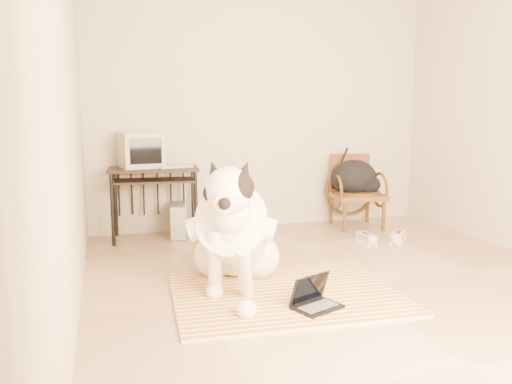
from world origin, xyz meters
name	(u,v)px	position (x,y,z in m)	size (l,w,h in m)	color
floor	(352,286)	(0.00, 0.00, 0.00)	(4.50, 4.50, 0.00)	tan
wall_back	(263,112)	(0.00, 2.25, 1.35)	(4.50, 4.50, 0.00)	#BEB19C
wall_left	(68,109)	(-2.00, 0.00, 1.35)	(4.50, 4.50, 0.00)	#BEB19C
rug	(286,294)	(-0.56, -0.04, 0.01)	(1.72, 1.36, 0.02)	orange
dog	(234,234)	(-0.87, 0.26, 0.41)	(0.78, 1.44, 1.05)	white
laptop	(314,299)	(-0.48, -0.36, 0.07)	(0.38, 0.33, 0.22)	black
computer_desk	(154,178)	(-1.30, 1.95, 0.66)	(0.96, 0.60, 0.77)	black
crt_monitor	(141,150)	(-1.42, 2.01, 0.95)	(0.47, 0.45, 0.37)	tan
desk_keyboard	(175,166)	(-1.08, 1.89, 0.78)	(0.36, 0.13, 0.02)	tan
pc_tower	(178,220)	(-1.06, 1.97, 0.18)	(0.21, 0.41, 0.36)	#515153
rattan_chair	(356,191)	(1.02, 1.87, 0.43)	(0.62, 0.60, 0.85)	brown
backpack	(356,179)	(1.00, 1.83, 0.58)	(0.59, 0.46, 0.41)	black
sneaker_left	(366,239)	(0.76, 1.14, 0.04)	(0.12, 0.28, 0.10)	white
sneaker_right	(398,238)	(1.10, 1.07, 0.05)	(0.29, 0.30, 0.11)	white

